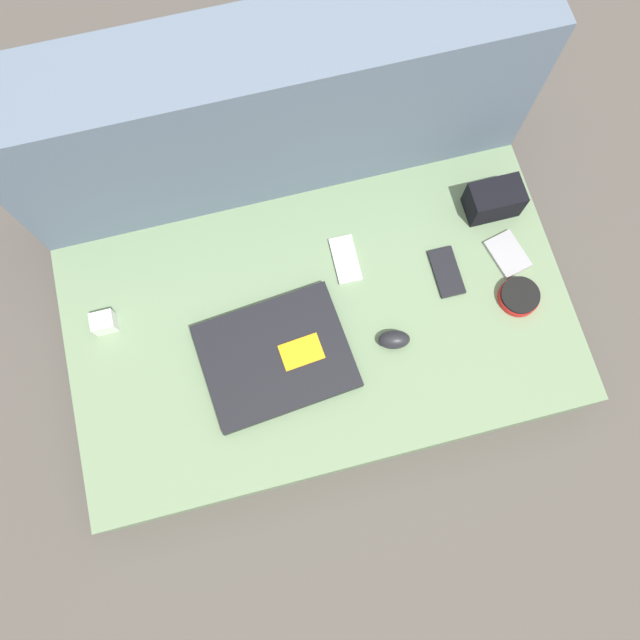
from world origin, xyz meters
TOP-DOWN VIEW (x-y plane):
  - ground_plane at (0.00, 0.00)m, footprint 8.00×8.00m
  - couch_seat at (0.00, 0.00)m, footprint 1.13×0.64m
  - couch_backrest at (0.00, 0.42)m, footprint 1.13×0.20m
  - laptop at (-0.11, -0.06)m, footprint 0.34×0.28m
  - computer_mouse at (0.15, -0.08)m, footprint 0.08×0.05m
  - speaker_puck at (0.45, -0.06)m, footprint 0.09×0.09m
  - phone_silver at (0.09, 0.13)m, footprint 0.06×0.11m
  - phone_black at (0.31, 0.04)m, footprint 0.06×0.12m
  - phone_small at (0.46, 0.05)m, footprint 0.09×0.11m
  - camera_pouch at (0.46, 0.17)m, footprint 0.12×0.08m
  - charger_brick at (-0.46, 0.11)m, footprint 0.05×0.04m

SIDE VIEW (x-z plane):
  - ground_plane at x=0.00m, z-range 0.00..0.00m
  - couch_seat at x=0.00m, z-range 0.00..0.14m
  - phone_black at x=0.31m, z-range 0.14..0.15m
  - phone_small at x=0.46m, z-range 0.14..0.15m
  - phone_silver at x=0.09m, z-range 0.14..0.15m
  - speaker_puck at x=0.45m, z-range 0.14..0.17m
  - laptop at x=-0.11m, z-range 0.14..0.17m
  - computer_mouse at x=0.15m, z-range 0.14..0.18m
  - charger_brick at x=-0.46m, z-range 0.14..0.19m
  - camera_pouch at x=0.46m, z-range 0.14..0.22m
  - couch_backrest at x=0.00m, z-range 0.00..0.55m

